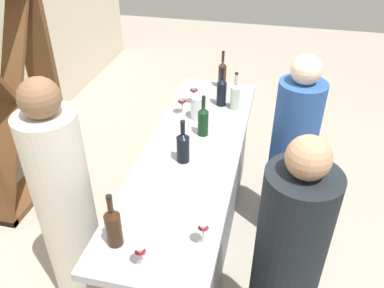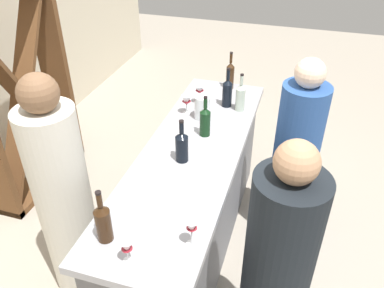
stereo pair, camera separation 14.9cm
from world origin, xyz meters
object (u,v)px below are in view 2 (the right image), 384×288
at_px(wine_bottle_center_dark_green, 205,121).
at_px(wine_bottle_second_right_clear_pale, 240,97).
at_px(wine_bottle_second_left_near_black, 182,146).
at_px(person_center_guest, 275,277).
at_px(wine_bottle_leftmost_amber_brown, 103,222).
at_px(person_server_behind, 65,202).
at_px(wine_glass_far_left, 187,101).
at_px(person_left_guest, 294,163).
at_px(wine_bottle_rightmost_near_black, 227,92).
at_px(water_pitcher, 202,108).
at_px(wine_glass_near_right, 200,91).
at_px(wine_glass_near_left, 192,229).
at_px(wine_glass_near_center, 127,248).
at_px(wine_bottle_far_right_amber_brown, 230,75).
at_px(wine_rack, 21,96).

height_order(wine_bottle_center_dark_green, wine_bottle_second_right_clear_pale, same).
relative_size(wine_bottle_second_left_near_black, person_center_guest, 0.19).
distance_m(wine_bottle_second_left_near_black, wine_bottle_second_right_clear_pale, 0.80).
bearing_deg(wine_bottle_leftmost_amber_brown, person_center_guest, -77.46).
bearing_deg(wine_bottle_second_left_near_black, wine_bottle_second_right_clear_pale, -16.29).
bearing_deg(person_server_behind, wine_glass_far_left, 78.53).
bearing_deg(person_left_guest, person_center_guest, 99.58).
relative_size(wine_bottle_leftmost_amber_brown, wine_bottle_center_dark_green, 1.02).
height_order(wine_bottle_second_left_near_black, wine_bottle_rightmost_near_black, wine_bottle_rightmost_near_black).
distance_m(wine_bottle_leftmost_amber_brown, wine_bottle_rightmost_near_black, 1.58).
bearing_deg(person_center_guest, wine_bottle_second_left_near_black, -30.34).
bearing_deg(water_pitcher, wine_glass_far_left, 75.53).
height_order(wine_glass_far_left, person_server_behind, person_server_behind).
bearing_deg(person_server_behind, wine_bottle_rightmost_near_black, 72.58).
distance_m(wine_glass_near_right, person_center_guest, 1.60).
bearing_deg(wine_glass_near_right, wine_bottle_second_left_near_black, -172.12).
xyz_separation_m(wine_glass_near_left, water_pitcher, (1.22, 0.29, -0.02)).
bearing_deg(wine_glass_near_center, wine_glass_near_right, 4.21).
bearing_deg(wine_glass_near_left, wine_bottle_second_left_near_black, 22.14).
height_order(wine_bottle_leftmost_amber_brown, wine_bottle_far_right_amber_brown, wine_bottle_far_right_amber_brown).
distance_m(wine_bottle_rightmost_near_black, person_left_guest, 0.75).
distance_m(wine_bottle_second_left_near_black, person_center_guest, 0.96).
bearing_deg(wine_glass_far_left, person_left_guest, -95.08).
bearing_deg(wine_bottle_far_right_amber_brown, wine_rack, 110.28).
distance_m(wine_bottle_far_right_amber_brown, person_server_behind, 1.73).
bearing_deg(person_center_guest, wine_bottle_rightmost_near_black, -58.36).
distance_m(wine_bottle_center_dark_green, wine_bottle_far_right_amber_brown, 0.79).
bearing_deg(wine_bottle_second_right_clear_pale, wine_glass_near_left, -178.22).
relative_size(wine_bottle_second_left_near_black, person_left_guest, 0.19).
relative_size(wine_bottle_leftmost_amber_brown, person_left_guest, 0.20).
distance_m(wine_bottle_second_left_near_black, wine_glass_far_left, 0.61).
bearing_deg(wine_bottle_center_dark_green, water_pitcher, 20.80).
bearing_deg(person_center_guest, wine_rack, -16.38).
relative_size(wine_glass_near_left, wine_glass_near_right, 1.02).
height_order(wine_bottle_second_right_clear_pale, wine_glass_far_left, wine_bottle_second_right_clear_pale).
distance_m(wine_glass_near_center, person_left_guest, 1.57).
bearing_deg(wine_glass_near_left, person_left_guest, -20.31).
relative_size(wine_bottle_second_left_near_black, wine_glass_near_center, 2.19).
bearing_deg(person_center_guest, wine_bottle_second_right_clear_pale, -61.99).
height_order(wine_bottle_second_right_clear_pale, wine_glass_near_right, wine_bottle_second_right_clear_pale).
xyz_separation_m(wine_bottle_second_right_clear_pale, wine_glass_near_right, (0.01, 0.33, -0.00)).
distance_m(wine_bottle_rightmost_near_black, wine_bottle_far_right_amber_brown, 0.33).
bearing_deg(wine_bottle_leftmost_amber_brown, wine_rack, 49.15).
xyz_separation_m(person_center_guest, person_server_behind, (0.15, 1.35, 0.04)).
relative_size(wine_bottle_second_right_clear_pale, person_left_guest, 0.20).
relative_size(wine_bottle_second_right_clear_pale, person_center_guest, 0.19).
bearing_deg(wine_bottle_far_right_amber_brown, water_pitcher, 171.39).
xyz_separation_m(wine_bottle_leftmost_amber_brown, person_center_guest, (0.19, -0.86, -0.34)).
distance_m(wine_rack, wine_bottle_leftmost_amber_brown, 1.94).
distance_m(wine_bottle_second_left_near_black, wine_glass_near_center, 0.85).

